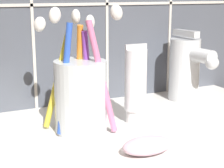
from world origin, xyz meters
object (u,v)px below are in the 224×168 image
at_px(toothpaste_tube, 134,85).
at_px(soap_bar, 147,145).
at_px(toothbrush_cup, 80,93).
at_px(sink_faucet, 186,67).

relative_size(toothpaste_tube, soap_bar, 1.82).
bearing_deg(soap_bar, toothpaste_tube, 70.39).
bearing_deg(toothbrush_cup, sink_faucet, 16.21).
relative_size(sink_faucet, soap_bar, 1.94).
bearing_deg(toothbrush_cup, soap_bar, -66.40).
height_order(toothpaste_tube, sink_faucet, sink_faucet).
height_order(toothpaste_tube, soap_bar, toothpaste_tube).
bearing_deg(sink_faucet, soap_bar, -52.13).
relative_size(toothpaste_tube, sink_faucet, 0.94).
bearing_deg(toothpaste_tube, toothbrush_cup, 179.60).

